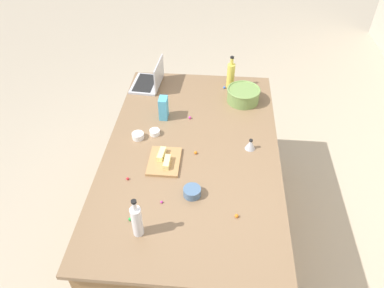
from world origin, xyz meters
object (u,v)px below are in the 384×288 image
at_px(bottle_oil, 231,75).
at_px(butter_stick_left, 162,154).
at_px(laptop, 150,81).
at_px(mixing_bowl_large, 243,95).
at_px(kitchen_timer, 250,144).
at_px(ramekin_wide, 192,192).
at_px(butter_stick_right, 167,162).
at_px(bottle_vinegar, 137,221).
at_px(ramekin_small, 155,132).
at_px(ramekin_medium, 138,136).
at_px(cutting_board, 164,161).
at_px(candy_bag, 163,108).

distance_m(bottle_oil, butter_stick_left, 1.00).
bearing_deg(laptop, butter_stick_left, 14.41).
height_order(mixing_bowl_large, kitchen_timer, mixing_bowl_large).
bearing_deg(butter_stick_left, mixing_bowl_large, 142.21).
relative_size(butter_stick_left, ramekin_wide, 1.06).
height_order(bottle_oil, butter_stick_right, bottle_oil).
bearing_deg(kitchen_timer, ramekin_wide, -39.02).
bearing_deg(mixing_bowl_large, bottle_vinegar, -24.37).
distance_m(ramekin_small, ramekin_medium, 0.12).
relative_size(bottle_vinegar, ramekin_wide, 2.54).
height_order(butter_stick_left, kitchen_timer, kitchen_timer).
xyz_separation_m(butter_stick_left, ramekin_wide, (0.29, 0.22, -0.01)).
relative_size(bottle_oil, butter_stick_left, 2.46).
height_order(ramekin_medium, kitchen_timer, kitchen_timer).
distance_m(bottle_vinegar, cutting_board, 0.55).
xyz_separation_m(butter_stick_right, ramekin_medium, (-0.25, -0.24, -0.02)).
height_order(cutting_board, kitchen_timer, kitchen_timer).
bearing_deg(laptop, kitchen_timer, 48.19).
height_order(cutting_board, candy_bag, candy_bag).
bearing_deg(ramekin_small, bottle_vinegar, 3.23).
relative_size(butter_stick_right, ramekin_small, 1.53).
relative_size(mixing_bowl_large, butter_stick_right, 2.34).
relative_size(butter_stick_right, candy_bag, 0.65).
relative_size(mixing_bowl_large, kitchen_timer, 3.34).
xyz_separation_m(butter_stick_left, kitchen_timer, (-0.14, 0.58, -0.00)).
distance_m(bottle_vinegar, butter_stick_left, 0.58).
distance_m(ramekin_small, kitchen_timer, 0.67).
xyz_separation_m(cutting_board, ramekin_small, (-0.27, -0.11, 0.01)).
xyz_separation_m(ramekin_wide, kitchen_timer, (-0.44, 0.35, 0.01)).
relative_size(mixing_bowl_large, candy_bag, 1.51).
xyz_separation_m(cutting_board, butter_stick_right, (0.03, 0.02, 0.03)).
distance_m(butter_stick_right, ramekin_medium, 0.35).
bearing_deg(cutting_board, ramekin_small, -158.74).
relative_size(ramekin_wide, kitchen_timer, 1.35).
bearing_deg(butter_stick_right, cutting_board, -144.99).
xyz_separation_m(mixing_bowl_large, candy_bag, (0.26, -0.59, 0.03)).
distance_m(bottle_vinegar, ramekin_small, 0.82).
distance_m(mixing_bowl_large, ramekin_wide, 1.04).
height_order(butter_stick_left, candy_bag, candy_bag).
relative_size(mixing_bowl_large, bottle_oil, 0.95).
bearing_deg(cutting_board, kitchen_timer, 108.10).
height_order(mixing_bowl_large, candy_bag, candy_bag).
distance_m(butter_stick_left, ramekin_small, 0.25).
bearing_deg(ramekin_medium, butter_stick_right, 43.09).
relative_size(bottle_vinegar, ramekin_small, 3.68).
relative_size(cutting_board, butter_stick_left, 2.38).
height_order(bottle_oil, ramekin_wide, bottle_oil).
xyz_separation_m(mixing_bowl_large, butter_stick_right, (0.76, -0.49, -0.02)).
height_order(laptop, mixing_bowl_large, laptop).
distance_m(laptop, ramekin_wide, 1.23).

